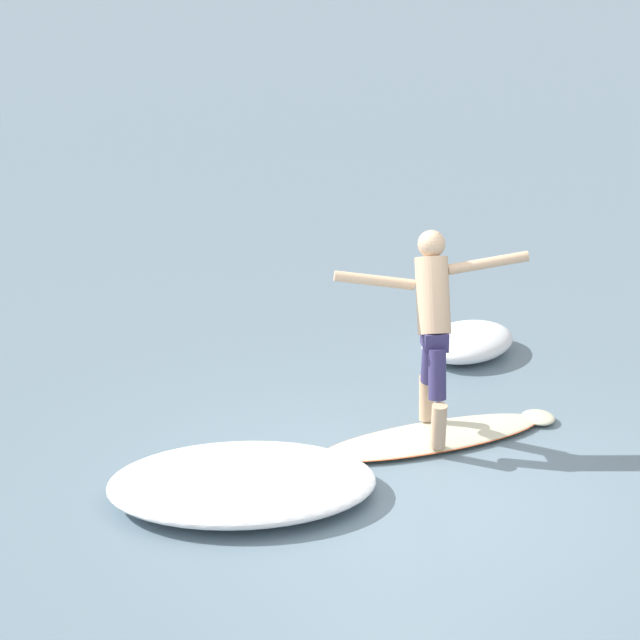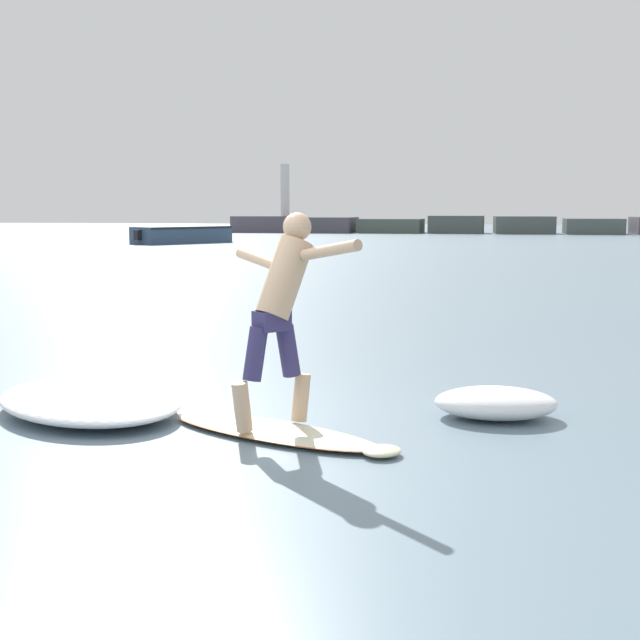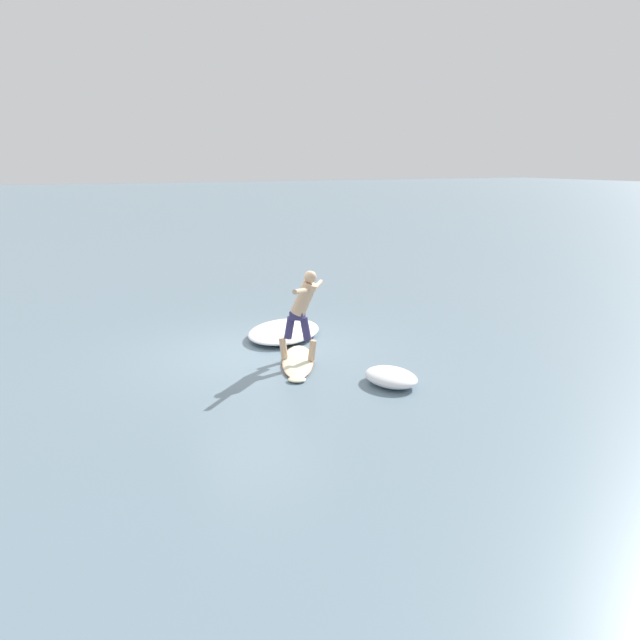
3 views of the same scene
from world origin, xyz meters
TOP-DOWN VIEW (x-y plane):
  - ground_plane at (0.00, 0.00)m, footprint 200.00×200.00m
  - surfboard at (0.90, 0.42)m, footprint 2.22×1.40m
  - surfer at (0.93, 0.51)m, footprint 1.30×1.16m
  - wave_foam_at_tail at (-0.97, 0.89)m, footprint 2.58×2.52m
  - wave_foam_at_nose at (2.65, 1.43)m, footprint 1.15×0.91m

SIDE VIEW (x-z plane):
  - ground_plane at x=0.00m, z-range 0.00..0.00m
  - surfboard at x=0.90m, z-range -0.07..0.15m
  - wave_foam_at_tail at x=-0.97m, z-range 0.00..0.24m
  - wave_foam_at_nose at x=2.65m, z-range 0.00..0.27m
  - surfer at x=0.93m, z-range 0.24..1.98m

